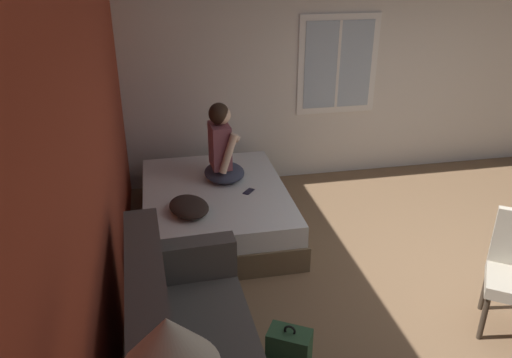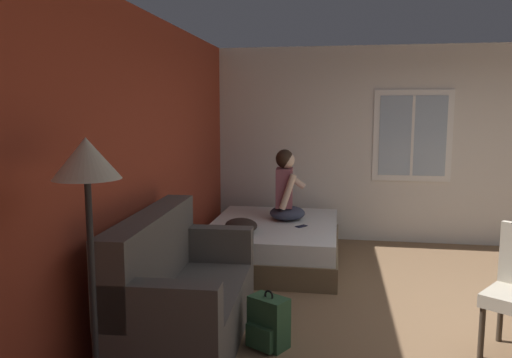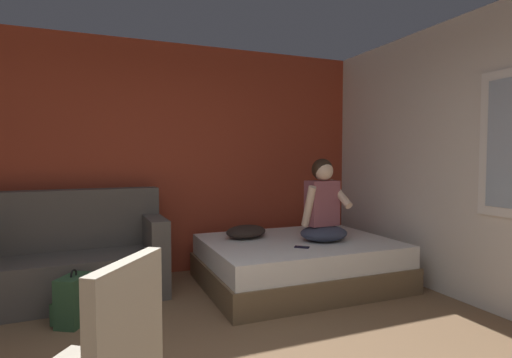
% 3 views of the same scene
% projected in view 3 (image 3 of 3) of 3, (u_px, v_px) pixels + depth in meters
% --- Properties ---
extents(wall_back_accent, '(10.60, 0.16, 2.70)m').
position_uv_depth(wall_back_accent, '(133.00, 159.00, 4.59)').
color(wall_back_accent, '#993823').
rests_on(wall_back_accent, ground).
extents(bed, '(2.00, 1.55, 0.48)m').
position_uv_depth(bed, '(298.00, 262.00, 4.31)').
color(bed, brown).
rests_on(bed, ground).
extents(couch, '(1.73, 0.89, 1.04)m').
position_uv_depth(couch, '(74.00, 257.00, 3.90)').
color(couch, '#514C47').
rests_on(couch, ground).
extents(person_seated, '(0.55, 0.47, 0.88)m').
position_uv_depth(person_seated, '(323.00, 207.00, 4.25)').
color(person_seated, '#383D51').
rests_on(person_seated, bed).
extents(backpack, '(0.33, 0.35, 0.46)m').
position_uv_depth(backpack, '(73.00, 301.00, 3.27)').
color(backpack, '#2D5133').
rests_on(backpack, ground).
extents(throw_pillow, '(0.57, 0.50, 0.14)m').
position_uv_depth(throw_pillow, '(246.00, 232.00, 4.40)').
color(throw_pillow, '#2D231E').
rests_on(throw_pillow, bed).
extents(cell_phone, '(0.15, 0.14, 0.01)m').
position_uv_depth(cell_phone, '(302.00, 247.00, 3.93)').
color(cell_phone, black).
rests_on(cell_phone, bed).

